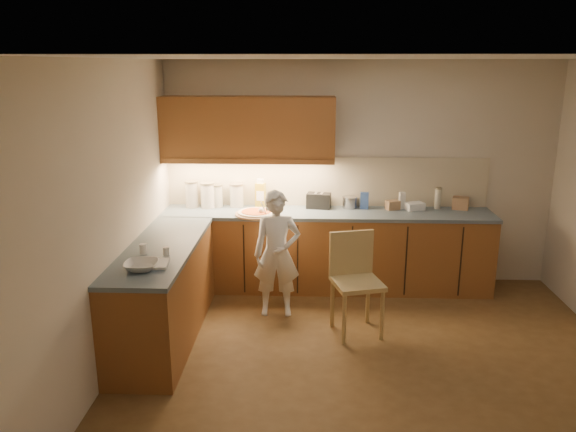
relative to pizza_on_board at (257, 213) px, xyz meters
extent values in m
plane|color=brown|center=(1.16, -1.52, -0.94)|extent=(4.50, 4.50, 0.00)
cube|color=beige|center=(1.16, 0.48, 0.36)|extent=(4.50, 0.04, 2.60)
cube|color=beige|center=(1.16, -3.52, 0.36)|extent=(4.50, 0.04, 2.60)
cube|color=beige|center=(-1.09, -1.52, 0.36)|extent=(0.04, 4.00, 2.60)
cube|color=white|center=(1.16, -1.52, 1.66)|extent=(4.50, 4.00, 0.04)
cube|color=brown|center=(0.79, 0.18, -0.50)|extent=(3.75, 0.60, 0.88)
cube|color=brown|center=(-0.79, -1.12, -0.50)|extent=(0.60, 2.00, 0.88)
cube|color=#4B5E6C|center=(0.79, 0.18, -0.04)|extent=(3.77, 0.62, 0.04)
cube|color=#4B5E6C|center=(-0.79, -1.12, -0.04)|extent=(0.62, 2.02, 0.04)
cube|color=black|center=(-0.74, -0.12, -0.50)|extent=(0.02, 0.01, 0.80)
cube|color=black|center=(-0.14, -0.12, -0.50)|extent=(0.02, 0.01, 0.80)
cube|color=black|center=(0.46, -0.12, -0.50)|extent=(0.02, 0.01, 0.80)
cube|color=black|center=(1.06, -0.12, -0.50)|extent=(0.02, 0.01, 0.80)
cube|color=black|center=(1.66, -0.12, -0.50)|extent=(0.02, 0.01, 0.80)
cube|color=black|center=(2.26, -0.12, -0.50)|extent=(0.02, 0.01, 0.80)
cube|color=beige|center=(0.79, 0.46, 0.27)|extent=(3.75, 0.02, 0.58)
cube|color=brown|center=(-0.11, 0.30, 0.91)|extent=(1.95, 0.35, 0.70)
cube|color=brown|center=(-0.11, 0.13, 0.56)|extent=(1.95, 0.02, 0.06)
cylinder|color=tan|center=(0.00, 0.00, -0.01)|extent=(0.48, 0.48, 0.02)
cylinder|color=beige|center=(0.00, 0.00, 0.01)|extent=(0.42, 0.42, 0.02)
cylinder|color=#C4471A|center=(0.00, 0.00, 0.02)|extent=(0.33, 0.33, 0.01)
sphere|color=white|center=(0.06, -0.04, 0.04)|extent=(0.06, 0.06, 0.06)
cylinder|color=white|center=(0.09, -0.09, 0.07)|extent=(0.08, 0.10, 0.19)
imported|color=white|center=(0.26, -0.56, -0.28)|extent=(0.50, 0.34, 1.32)
cylinder|color=tan|center=(0.92, -1.21, -0.69)|extent=(0.04, 0.04, 0.50)
cylinder|color=tan|center=(1.29, -1.12, -0.69)|extent=(0.04, 0.04, 0.50)
cylinder|color=tan|center=(0.82, -0.85, -0.69)|extent=(0.04, 0.04, 0.50)
cylinder|color=tan|center=(1.19, -0.75, -0.69)|extent=(0.04, 0.04, 0.50)
cube|color=tan|center=(1.06, -0.98, -0.42)|extent=(0.54, 0.54, 0.04)
cube|color=tan|center=(1.00, -0.79, -0.18)|extent=(0.44, 0.15, 0.44)
imported|color=silver|center=(-0.79, -1.74, 0.01)|extent=(0.30, 0.30, 0.07)
cylinder|color=beige|center=(-0.79, 0.32, 0.13)|extent=(0.15, 0.15, 0.29)
cylinder|color=gray|center=(-0.79, 0.32, 0.28)|extent=(0.16, 0.16, 0.02)
cylinder|color=silver|center=(-0.60, 0.31, 0.12)|extent=(0.16, 0.16, 0.28)
cylinder|color=gray|center=(-0.60, 0.31, 0.27)|extent=(0.17, 0.17, 0.02)
cylinder|color=beige|center=(-0.50, 0.35, 0.10)|extent=(0.13, 0.13, 0.25)
cylinder|color=gray|center=(-0.50, 0.35, 0.24)|extent=(0.14, 0.14, 0.02)
cylinder|color=beige|center=(-0.27, 0.37, 0.11)|extent=(0.16, 0.16, 0.26)
cylinder|color=tan|center=(-0.27, 0.37, 0.25)|extent=(0.17, 0.17, 0.02)
cube|color=gold|center=(0.01, 0.36, 0.12)|extent=(0.13, 0.10, 0.29)
cube|color=silver|center=(0.01, 0.36, 0.29)|extent=(0.08, 0.06, 0.05)
cube|color=black|center=(0.70, 0.33, 0.07)|extent=(0.30, 0.20, 0.18)
cube|color=silver|center=(0.66, 0.34, 0.16)|extent=(0.05, 0.12, 0.00)
cube|color=silver|center=(0.73, 0.33, 0.16)|extent=(0.05, 0.12, 0.00)
cylinder|color=#A6A6AA|center=(1.06, 0.36, 0.04)|extent=(0.17, 0.17, 0.13)
cylinder|color=#A6A6AA|center=(1.06, 0.36, 0.11)|extent=(0.18, 0.18, 0.01)
cube|color=#304E92|center=(1.22, 0.33, 0.08)|extent=(0.10, 0.08, 0.19)
cube|color=#A17B57|center=(1.55, 0.31, 0.03)|extent=(0.17, 0.15, 0.10)
cube|color=silver|center=(1.66, 0.34, 0.08)|extent=(0.07, 0.07, 0.19)
cube|color=white|center=(1.80, 0.31, 0.02)|extent=(0.25, 0.21, 0.08)
cylinder|color=beige|center=(2.07, 0.36, 0.10)|extent=(0.07, 0.07, 0.23)
cylinder|color=gray|center=(2.07, 0.36, 0.22)|extent=(0.08, 0.08, 0.02)
cube|color=#9C7854|center=(2.34, 0.35, 0.05)|extent=(0.21, 0.19, 0.14)
cube|color=silver|center=(-0.75, -1.64, -0.01)|extent=(0.34, 0.28, 0.02)
cylinder|color=white|center=(-0.89, -1.34, 0.02)|extent=(0.09, 0.09, 0.09)
cylinder|color=silver|center=(-0.67, -1.38, 0.02)|extent=(0.07, 0.07, 0.07)
camera|label=1|loc=(0.58, -6.02, 1.63)|focal=35.00mm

